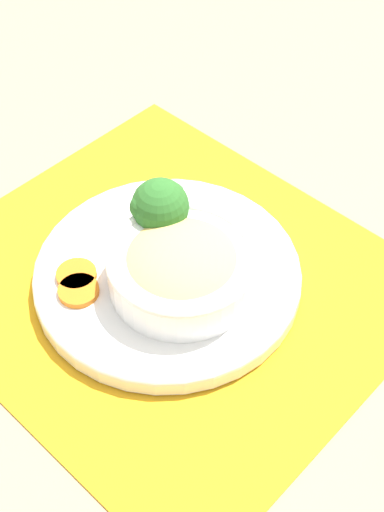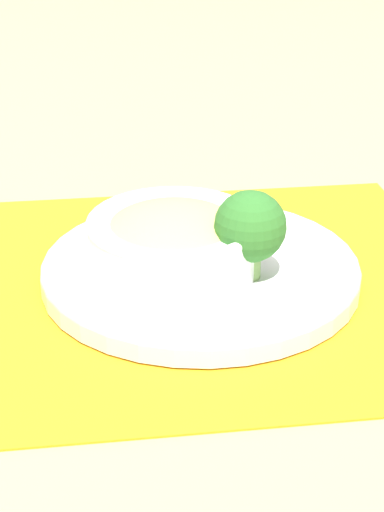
% 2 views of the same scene
% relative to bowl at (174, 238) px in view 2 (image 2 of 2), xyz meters
% --- Properties ---
extents(ground_plane, '(4.00, 4.00, 0.00)m').
position_rel_bowl_xyz_m(ground_plane, '(-0.00, 0.02, -0.05)').
color(ground_plane, tan).
extents(placemat, '(0.47, 0.51, 0.00)m').
position_rel_bowl_xyz_m(placemat, '(-0.00, 0.02, -0.05)').
color(placemat, orange).
rests_on(placemat, ground_plane).
extents(plate, '(0.28, 0.28, 0.02)m').
position_rel_bowl_xyz_m(plate, '(-0.00, 0.02, -0.03)').
color(plate, white).
rests_on(plate, placemat).
extents(bowl, '(0.15, 0.15, 0.05)m').
position_rel_bowl_xyz_m(bowl, '(0.00, 0.00, 0.00)').
color(bowl, white).
rests_on(bowl, plate).
extents(broccoli_floret, '(0.06, 0.06, 0.08)m').
position_rel_bowl_xyz_m(broccoli_floret, '(0.02, 0.06, 0.02)').
color(broccoli_floret, '#759E51').
rests_on(broccoli_floret, plate).
extents(carrot_slice_near, '(0.04, 0.04, 0.01)m').
position_rel_bowl_xyz_m(carrot_slice_near, '(-0.08, 0.08, -0.02)').
color(carrot_slice_near, orange).
rests_on(carrot_slice_near, plate).
extents(carrot_slice_middle, '(0.04, 0.04, 0.01)m').
position_rel_bowl_xyz_m(carrot_slice_middle, '(-0.09, 0.06, -0.02)').
color(carrot_slice_middle, orange).
rests_on(carrot_slice_middle, plate).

